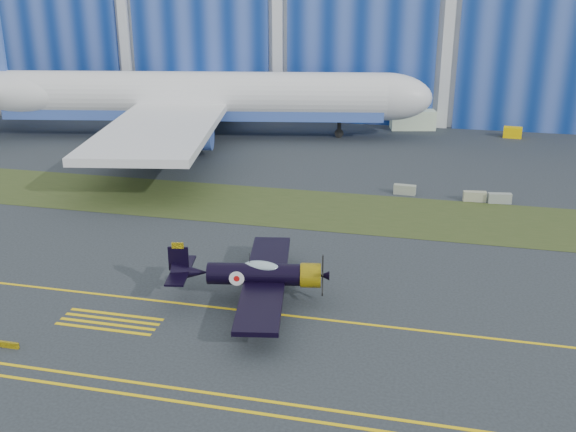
% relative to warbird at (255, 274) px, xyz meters
% --- Properties ---
extents(ground, '(260.00, 260.00, 0.00)m').
position_rel_warbird_xyz_m(ground, '(10.40, 3.56, -1.81)').
color(ground, '#2D3339').
rests_on(ground, ground).
extents(grass_median, '(260.00, 10.00, 0.02)m').
position_rel_warbird_xyz_m(grass_median, '(10.40, 17.56, -1.79)').
color(grass_median, '#475128').
rests_on(grass_median, ground).
extents(hangar, '(220.00, 45.70, 30.00)m').
position_rel_warbird_xyz_m(hangar, '(10.40, 75.34, 13.15)').
color(hangar, silver).
rests_on(hangar, ground).
extents(taxiway_centreline, '(200.00, 0.20, 0.02)m').
position_rel_warbird_xyz_m(taxiway_centreline, '(10.40, -1.44, -1.80)').
color(taxiway_centreline, yellow).
rests_on(taxiway_centreline, ground).
extents(edge_line_far, '(80.00, 0.20, 0.02)m').
position_rel_warbird_xyz_m(edge_line_far, '(10.40, -9.94, -1.80)').
color(edge_line_far, yellow).
rests_on(edge_line_far, ground).
extents(hold_short_ladder, '(6.00, 2.40, 0.02)m').
position_rel_warbird_xyz_m(hold_short_ladder, '(-7.60, -4.54, -1.80)').
color(hold_short_ladder, yellow).
rests_on(hold_short_ladder, ground).
extents(guard_board_left, '(1.20, 0.15, 0.35)m').
position_rel_warbird_xyz_m(guard_board_left, '(-11.60, -8.44, -1.64)').
color(guard_board_left, yellow).
rests_on(guard_board_left, ground).
extents(warbird, '(13.27, 15.11, 3.96)m').
position_rel_warbird_xyz_m(warbird, '(0.00, 0.00, 0.00)').
color(warbird, black).
rests_on(warbird, ground).
extents(jetliner, '(73.44, 65.67, 22.44)m').
position_rel_warbird_xyz_m(jetliner, '(-19.26, 40.86, 9.41)').
color(jetliner, white).
rests_on(jetliner, ground).
extents(shipping_container, '(6.01, 3.49, 2.44)m').
position_rel_warbird_xyz_m(shipping_container, '(6.76, 50.84, -0.59)').
color(shipping_container, '#DEF7CD').
rests_on(shipping_container, ground).
extents(tug, '(2.29, 1.56, 1.27)m').
position_rel_warbird_xyz_m(tug, '(18.99, 49.01, -1.18)').
color(tug, '#FFCC00').
rests_on(tug, ground).
extents(barrier_a, '(2.04, 0.73, 0.90)m').
position_rel_warbird_xyz_m(barrier_a, '(7.63, 23.49, -1.36)').
color(barrier_a, gray).
rests_on(barrier_a, ground).
extents(barrier_b, '(2.06, 0.85, 0.90)m').
position_rel_warbird_xyz_m(barrier_b, '(13.83, 22.92, -1.36)').
color(barrier_b, '#9EA083').
rests_on(barrier_b, ground).
extents(barrier_c, '(2.07, 0.91, 0.90)m').
position_rel_warbird_xyz_m(barrier_c, '(15.97, 22.88, -1.36)').
color(barrier_c, gray).
rests_on(barrier_c, ground).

